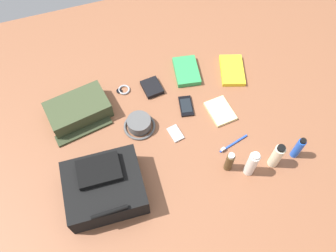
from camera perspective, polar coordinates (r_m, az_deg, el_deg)
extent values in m
cube|color=brown|center=(1.67, 0.00, -0.90)|extent=(2.64, 2.02, 0.02)
cube|color=black|center=(1.50, -10.43, -10.04)|extent=(0.33, 0.29, 0.13)
cube|color=black|center=(1.45, -11.35, -7.23)|extent=(0.18, 0.13, 0.03)
cylinder|color=black|center=(1.38, -9.66, -13.86)|extent=(0.14, 0.02, 0.02)
cube|color=#384228|center=(1.73, -14.61, 2.66)|extent=(0.32, 0.23, 0.09)
cube|color=#2C3520|center=(1.71, -13.72, -0.64)|extent=(0.28, 0.11, 0.01)
cylinder|color=#515151|center=(1.65, -4.80, 0.47)|extent=(0.11, 0.11, 0.05)
torus|color=#515151|center=(1.67, -4.73, -0.02)|extent=(0.15, 0.15, 0.01)
cylinder|color=blue|center=(1.65, 20.70, -3.48)|extent=(0.03, 0.03, 0.13)
cylinder|color=black|center=(1.59, 21.48, -2.32)|extent=(0.03, 0.03, 0.01)
cylinder|color=beige|center=(1.59, 17.49, -4.80)|extent=(0.05, 0.05, 0.14)
cylinder|color=black|center=(1.53, 18.25, -3.52)|extent=(0.03, 0.03, 0.01)
cylinder|color=white|center=(1.54, 13.65, -6.15)|extent=(0.05, 0.05, 0.15)
cylinder|color=white|center=(1.47, 14.32, -4.80)|extent=(0.03, 0.03, 0.01)
cylinder|color=#473319|center=(1.55, 10.09, -5.91)|extent=(0.04, 0.04, 0.12)
cylinder|color=silver|center=(1.49, 10.47, -4.87)|extent=(0.03, 0.03, 0.01)
cube|color=yellow|center=(1.89, 10.55, 9.05)|extent=(0.17, 0.23, 0.02)
cube|color=white|center=(1.89, 10.54, 8.99)|extent=(0.16, 0.22, 0.02)
cube|color=#2D934C|center=(1.86, 3.08, 9.07)|extent=(0.15, 0.20, 0.03)
cube|color=white|center=(1.86, 3.08, 9.00)|extent=(0.14, 0.19, 0.02)
cube|color=black|center=(1.73, 3.00, 3.30)|extent=(0.08, 0.13, 0.01)
cube|color=black|center=(1.73, 3.01, 3.43)|extent=(0.07, 0.09, 0.00)
cube|color=#B7B7BC|center=(1.65, 1.23, -1.24)|extent=(0.07, 0.09, 0.01)
cylinder|color=silver|center=(1.65, 1.07, -0.72)|extent=(0.03, 0.03, 0.00)
torus|color=#99999E|center=(1.80, -7.29, 5.98)|extent=(0.06, 0.06, 0.01)
cylinder|color=black|center=(1.80, -8.09, 5.76)|extent=(0.03, 0.03, 0.01)
cylinder|color=blue|center=(1.65, 10.80, -2.85)|extent=(0.16, 0.05, 0.01)
cube|color=white|center=(1.62, 9.08, -3.81)|extent=(0.02, 0.02, 0.01)
cube|color=black|center=(1.79, -2.76, 6.38)|extent=(0.10, 0.12, 0.02)
cube|color=beige|center=(1.73, 8.65, 2.46)|extent=(0.12, 0.16, 0.02)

